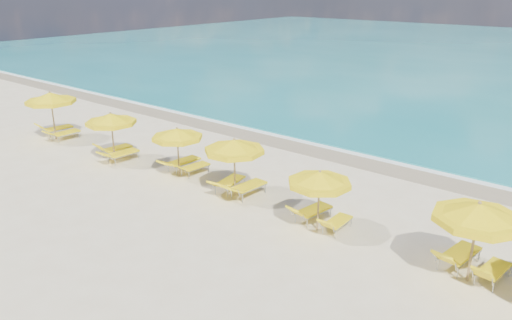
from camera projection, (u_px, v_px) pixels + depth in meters
The scene contains 22 objects.
ground_plane at pixel (231, 200), 19.02m from camera, with size 120.00×120.00×0.00m, color beige.
wet_sand_band at pixel (332, 152), 24.41m from camera, with size 120.00×2.60×0.01m, color tan.
foam_line at pixel (341, 148), 24.99m from camera, with size 120.00×1.20×0.03m, color white.
whitecap_near at pixel (330, 100), 34.98m from camera, with size 14.00×0.36×0.05m, color white.
umbrella_1 at pixel (50, 98), 25.70m from camera, with size 3.35×3.35×2.56m.
umbrella_2 at pixel (111, 119), 22.58m from camera, with size 2.81×2.81×2.31m.
umbrella_3 at pixel (177, 134), 20.77m from camera, with size 2.60×2.60×2.17m.
umbrella_4 at pixel (234, 147), 18.75m from camera, with size 2.82×2.82×2.34m.
umbrella_5 at pixel (320, 179), 16.12m from camera, with size 2.63×2.63×2.14m.
umbrella_6 at pixel (478, 213), 13.17m from camera, with size 2.80×2.80×2.42m.
lounger_1_left at pixel (58, 131), 26.96m from camera, with size 0.85×1.94×0.86m.
lounger_1_right at pixel (65, 136), 26.21m from camera, with size 0.62×1.86×0.71m.
lounger_2_left at pixel (116, 152), 23.74m from camera, with size 0.73×1.83×0.83m.
lounger_2_right at pixel (122, 157), 23.05m from camera, with size 0.72×1.96×0.73m.
lounger_3_left at pixel (183, 165), 21.98m from camera, with size 0.76×2.04×0.72m.
lounger_3_right at pixel (194, 170), 21.49m from camera, with size 0.69×1.74×0.70m.
lounger_4_left at pixel (229, 185), 19.78m from camera, with size 0.91×1.98×0.78m.
lounger_4_right at pixel (248, 190), 19.29m from camera, with size 0.76×2.04×0.77m.
lounger_5_left at pixel (312, 214), 17.30m from camera, with size 0.86×1.89×0.83m.
lounger_5_right at pixel (337, 225), 16.58m from camera, with size 0.59×1.59×0.75m.
lounger_6_left at pixel (458, 259), 14.48m from camera, with size 0.93×2.03×0.89m.
lounger_6_right at pixel (492, 275), 13.78m from camera, with size 0.75×1.71×0.80m.
Camera 1 is at (11.78, -12.84, 7.83)m, focal length 35.00 mm.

